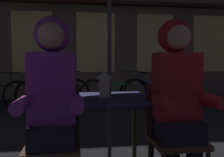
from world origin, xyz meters
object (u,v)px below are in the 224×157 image
object	(u,v)px
person_left_hooded	(52,91)
person_right_hooded	(177,89)
bicycle_fourth	(115,92)
bicycle_third	(53,93)
cafe_table	(110,107)
chair_left	(53,137)
lantern	(104,84)
bicycle_fifth	(154,91)
chair_right	(174,132)

from	to	relation	value
person_left_hooded	person_right_hooded	xyz separation A→B (m)	(0.96, 0.00, 0.00)
bicycle_fourth	bicycle_third	bearing A→B (deg)	174.75
cafe_table	chair_left	world-z (taller)	chair_left
lantern	bicycle_third	xyz separation A→B (m)	(-0.77, 3.66, -0.51)
chair_left	bicycle_third	distance (m)	4.02
lantern	bicycle_fifth	xyz separation A→B (m)	(1.62, 3.66, -0.51)
person_right_hooded	lantern	bearing A→B (deg)	143.50
chair_right	person_right_hooded	size ratio (longest dim) A/B	0.62
chair_right	person_right_hooded	world-z (taller)	person_right_hooded
lantern	bicycle_third	world-z (taller)	lantern
cafe_table	bicycle_fifth	world-z (taller)	bicycle_fifth
cafe_table	chair_right	world-z (taller)	chair_right
lantern	chair_right	xyz separation A→B (m)	(0.53, -0.34, -0.37)
person_left_hooded	person_right_hooded	distance (m)	0.96
lantern	bicycle_fourth	world-z (taller)	lantern
chair_right	person_right_hooded	distance (m)	0.36
chair_right	lantern	bearing A→B (deg)	147.65
bicycle_fourth	lantern	bearing A→B (deg)	-100.32
bicycle_third	bicycle_fourth	world-z (taller)	same
cafe_table	bicycle_fifth	xyz separation A→B (m)	(1.57, 3.62, -0.29)
chair_left	bicycle_third	xyz separation A→B (m)	(-0.34, 4.00, -0.14)
cafe_table	bicycle_fourth	size ratio (longest dim) A/B	0.44
bicycle_fourth	bicycle_fifth	distance (m)	0.98
bicycle_third	bicycle_fifth	distance (m)	2.39
chair_left	bicycle_fourth	size ratio (longest dim) A/B	0.52
lantern	person_left_hooded	bearing A→B (deg)	-137.31
cafe_table	bicycle_third	size ratio (longest dim) A/B	0.44
lantern	bicycle_fifth	bearing A→B (deg)	66.09
bicycle_fourth	bicycle_fifth	world-z (taller)	same
chair_right	bicycle_third	distance (m)	4.21
cafe_table	chair_right	distance (m)	0.62
chair_right	bicycle_fifth	bearing A→B (deg)	74.76
cafe_table	lantern	xyz separation A→B (m)	(-0.05, -0.03, 0.22)
lantern	person_right_hooded	bearing A→B (deg)	-36.50
chair_left	person_left_hooded	bearing A→B (deg)	-90.00
chair_left	bicycle_fourth	xyz separation A→B (m)	(1.07, 3.87, -0.14)
person_left_hooded	person_right_hooded	bearing A→B (deg)	0.00
bicycle_third	chair_left	bearing A→B (deg)	-85.14
chair_left	bicycle_third	world-z (taller)	chair_left
person_right_hooded	bicycle_third	world-z (taller)	person_right_hooded
chair_right	bicycle_third	bearing A→B (deg)	108.01
person_right_hooded	cafe_table	bearing A→B (deg)	138.43
person_right_hooded	bicycle_third	distance (m)	4.29
chair_left	bicycle_fourth	world-z (taller)	chair_left
lantern	bicycle_fifth	distance (m)	4.03
chair_left	bicycle_fifth	xyz separation A→B (m)	(2.05, 3.99, -0.14)
bicycle_fourth	chair_left	bearing A→B (deg)	-105.47
chair_left	person_left_hooded	world-z (taller)	person_left_hooded
person_left_hooded	person_right_hooded	size ratio (longest dim) A/B	1.00
cafe_table	person_left_hooded	world-z (taller)	person_left_hooded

